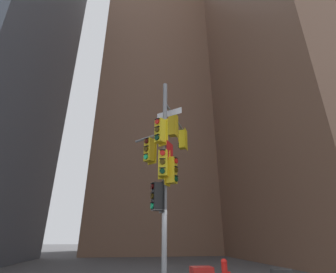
{
  "coord_description": "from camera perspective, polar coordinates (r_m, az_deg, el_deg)",
  "views": [
    {
      "loc": [
        -1.21,
        -9.11,
        1.58
      ],
      "look_at": [
        0.1,
        -0.19,
        5.34
      ],
      "focal_mm": 25.92,
      "sensor_mm": 36.0,
      "label": 1
    }
  ],
  "objects": [
    {
      "name": "building_mid_block",
      "position": [
        34.1,
        -3.41,
        3.98
      ],
      "size": [
        13.51,
        13.51,
        33.66
      ],
      "primitive_type": "cube",
      "color": "brown",
      "rests_on": "ground"
    },
    {
      "name": "signal_pole_assembly",
      "position": [
        10.14,
        -0.45,
        -4.43
      ],
      "size": [
        2.8,
        3.52,
        7.97
      ],
      "color": "gray",
      "rests_on": "ground"
    },
    {
      "name": "building_tower_right",
      "position": [
        33.32,
        28.05,
        24.94
      ],
      "size": [
        16.21,
        16.21,
        49.61
      ],
      "primitive_type": "cube",
      "color": "brown",
      "rests_on": "ground"
    },
    {
      "name": "fire_hydrant",
      "position": [
        10.45,
        13.19,
        -28.36
      ],
      "size": [
        0.33,
        0.23,
        0.85
      ],
      "color": "red",
      "rests_on": "ground"
    }
  ]
}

